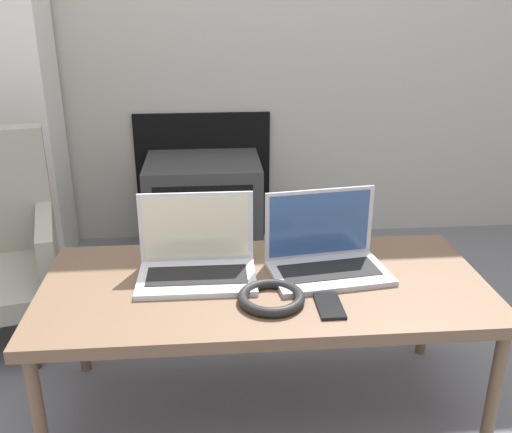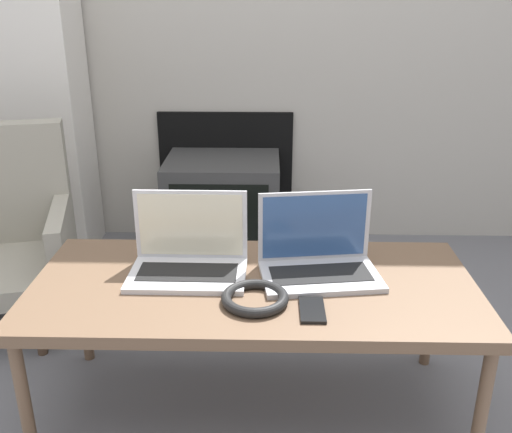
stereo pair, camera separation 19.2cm
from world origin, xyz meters
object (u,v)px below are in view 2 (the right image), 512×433
object	(u,v)px
laptop_right	(318,256)
phone	(312,310)
headphones	(255,298)
tv	(223,207)
laptop_left	(189,255)

from	to	relation	value
laptop_right	phone	bearing A→B (deg)	-105.60
laptop_right	headphones	distance (m)	0.26
phone	tv	xyz separation A→B (m)	(-0.35, 1.34, -0.22)
laptop_left	tv	xyz separation A→B (m)	(0.01, 1.11, -0.27)
phone	laptop_left	bearing A→B (deg)	147.56
laptop_left	phone	size ratio (longest dim) A/B	2.68
headphones	tv	distance (m)	1.33
laptop_right	tv	distance (m)	1.21
phone	tv	size ratio (longest dim) A/B	0.24
phone	tv	world-z (taller)	tv
laptop_left	phone	world-z (taller)	laptop_left
laptop_right	phone	world-z (taller)	laptop_right
phone	headphones	bearing A→B (deg)	164.34
tv	headphones	bearing A→B (deg)	-81.58
laptop_right	phone	distance (m)	0.23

